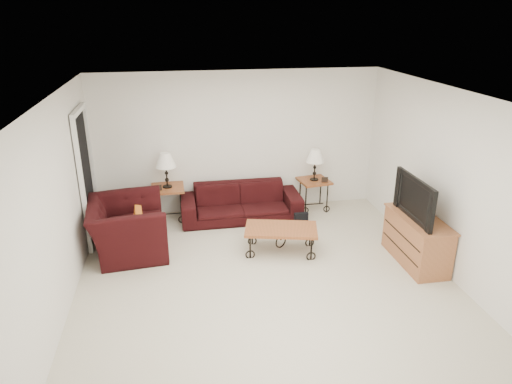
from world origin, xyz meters
TOP-DOWN VIEW (x-y plane):
  - ground at (0.00, 0.00)m, footprint 5.00×5.00m
  - wall_back at (0.00, 2.50)m, footprint 5.00×0.02m
  - wall_front at (0.00, -2.50)m, footprint 5.00×0.02m
  - wall_left at (-2.50, 0.00)m, footprint 0.02×5.00m
  - wall_right at (2.50, 0.00)m, footprint 0.02×5.00m
  - ceiling at (0.00, 0.00)m, footprint 5.00×5.00m
  - doorway at (-2.47, 1.65)m, footprint 0.08×0.94m
  - sofa at (-0.03, 2.02)m, footprint 2.07×0.81m
  - side_table_left at (-1.27, 2.20)m, footprint 0.56×0.56m
  - side_table_right at (1.33, 2.20)m, footprint 0.59×0.59m
  - lamp_left at (-1.27, 2.20)m, footprint 0.35×0.35m
  - lamp_right at (1.33, 2.20)m, footprint 0.37×0.37m
  - photo_frame_left at (-1.42, 2.05)m, footprint 0.12×0.04m
  - photo_frame_right at (1.48, 2.05)m, footprint 0.11×0.02m
  - coffee_table at (0.38, 0.70)m, footprint 1.17×0.81m
  - armchair at (-1.88, 1.11)m, footprint 1.20×1.34m
  - throw_pillow at (-1.73, 1.06)m, footprint 0.13×0.37m
  - tv_stand at (2.23, 0.07)m, footprint 0.49×1.16m
  - television at (2.21, 0.07)m, footprint 0.14×1.04m
  - backpack at (0.90, 1.60)m, footprint 0.38×0.31m

SIDE VIEW (x-z plane):
  - ground at x=0.00m, z-range 0.00..0.00m
  - coffee_table at x=0.38m, z-range 0.00..0.40m
  - backpack at x=0.90m, z-range 0.00..0.47m
  - side_table_right at x=1.33m, z-range 0.00..0.57m
  - side_table_left at x=-1.27m, z-range 0.00..0.60m
  - sofa at x=-0.03m, z-range 0.00..0.60m
  - tv_stand at x=2.23m, z-range 0.00..0.70m
  - armchair at x=-1.88m, z-range 0.00..0.81m
  - throw_pillow at x=-1.73m, z-range 0.34..0.70m
  - photo_frame_right at x=1.48m, z-range 0.57..0.66m
  - photo_frame_left at x=-1.42m, z-range 0.60..0.70m
  - lamp_right at x=1.33m, z-range 0.57..1.14m
  - lamp_left at x=-1.27m, z-range 0.60..1.21m
  - television at x=2.21m, z-range 0.70..1.30m
  - doorway at x=-2.47m, z-range 0.00..2.04m
  - wall_back at x=0.00m, z-range 0.00..2.50m
  - wall_front at x=0.00m, z-range 0.00..2.50m
  - wall_left at x=-2.50m, z-range 0.00..2.50m
  - wall_right at x=2.50m, z-range 0.00..2.50m
  - ceiling at x=0.00m, z-range 2.50..2.50m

